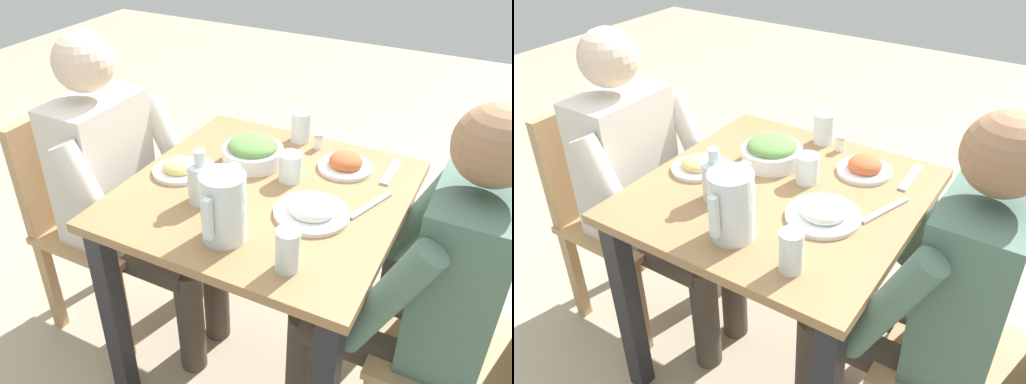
% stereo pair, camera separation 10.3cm
% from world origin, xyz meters
% --- Properties ---
extents(ground_plane, '(8.00, 8.00, 0.00)m').
position_xyz_m(ground_plane, '(0.00, 0.00, 0.00)').
color(ground_plane, tan).
extents(dining_table, '(0.81, 0.81, 0.74)m').
position_xyz_m(dining_table, '(0.00, 0.00, 0.60)').
color(dining_table, '#997047').
rests_on(dining_table, ground_plane).
extents(chair_near, '(0.40, 0.40, 0.86)m').
position_xyz_m(chair_near, '(0.06, -0.70, 0.49)').
color(chair_near, tan).
rests_on(chair_near, ground_plane).
extents(chair_far, '(0.40, 0.40, 0.86)m').
position_xyz_m(chair_far, '(0.07, 0.70, 0.49)').
color(chair_far, tan).
rests_on(chair_far, ground_plane).
extents(diner_near, '(0.48, 0.53, 1.16)m').
position_xyz_m(diner_near, '(0.06, -0.50, 0.63)').
color(diner_near, silver).
rests_on(diner_near, ground_plane).
extents(diner_far, '(0.48, 0.53, 1.16)m').
position_xyz_m(diner_far, '(0.07, 0.50, 0.63)').
color(diner_far, '#4C6B5B').
rests_on(diner_far, ground_plane).
extents(water_pitcher, '(0.16, 0.12, 0.19)m').
position_xyz_m(water_pitcher, '(0.26, 0.01, 0.83)').
color(water_pitcher, silver).
rests_on(water_pitcher, dining_table).
extents(salad_bowl, '(0.20, 0.20, 0.09)m').
position_xyz_m(salad_bowl, '(-0.13, -0.11, 0.78)').
color(salad_bowl, white).
rests_on(salad_bowl, dining_table).
extents(plate_yoghurt, '(0.21, 0.21, 0.05)m').
position_xyz_m(plate_yoghurt, '(0.06, 0.18, 0.76)').
color(plate_yoghurt, white).
rests_on(plate_yoghurt, dining_table).
extents(plate_fries, '(0.17, 0.17, 0.05)m').
position_xyz_m(plate_fries, '(0.03, -0.29, 0.76)').
color(plate_fries, white).
rests_on(plate_fries, dining_table).
extents(plate_rice_curry, '(0.18, 0.18, 0.06)m').
position_xyz_m(plate_rice_curry, '(-0.23, 0.17, 0.76)').
color(plate_rice_curry, white).
rests_on(plate_rice_curry, dining_table).
extents(water_glass_center, '(0.07, 0.07, 0.09)m').
position_xyz_m(water_glass_center, '(-0.09, 0.04, 0.78)').
color(water_glass_center, silver).
rests_on(water_glass_center, dining_table).
extents(water_glass_near_left, '(0.06, 0.06, 0.11)m').
position_xyz_m(water_glass_near_left, '(0.30, 0.21, 0.80)').
color(water_glass_near_left, silver).
rests_on(water_glass_near_left, dining_table).
extents(water_glass_far_right, '(0.07, 0.07, 0.11)m').
position_xyz_m(water_glass_far_right, '(-0.35, -0.04, 0.79)').
color(water_glass_far_right, silver).
rests_on(water_glass_far_right, dining_table).
extents(oil_carafe, '(0.08, 0.08, 0.16)m').
position_xyz_m(oil_carafe, '(0.14, -0.14, 0.80)').
color(oil_carafe, silver).
rests_on(oil_carafe, dining_table).
extents(salt_shaker, '(0.03, 0.03, 0.05)m').
position_xyz_m(salt_shaker, '(-0.33, 0.04, 0.77)').
color(salt_shaker, white).
rests_on(salt_shaker, dining_table).
extents(fork_near, '(0.17, 0.03, 0.01)m').
position_xyz_m(fork_near, '(-0.28, 0.31, 0.74)').
color(fork_near, silver).
rests_on(fork_near, dining_table).
extents(knife_near, '(0.18, 0.08, 0.01)m').
position_xyz_m(knife_near, '(-0.06, 0.31, 0.74)').
color(knife_near, silver).
rests_on(knife_near, dining_table).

